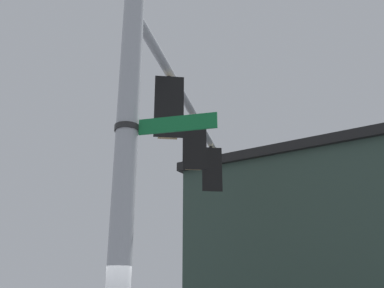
{
  "coord_description": "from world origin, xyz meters",
  "views": [
    {
      "loc": [
        0.24,
        -5.53,
        2.06
      ],
      "look_at": [
        1.32,
        3.5,
        5.45
      ],
      "focal_mm": 40.34,
      "sensor_mm": 36.0,
      "label": 1
    }
  ],
  "objects_px": {
    "traffic_light_mid_outer": "(211,171)",
    "street_name_sign": "(149,127)",
    "traffic_light_nearest_pole": "(168,110)",
    "traffic_light_mid_inner": "(194,146)"
  },
  "relations": [
    {
      "from": "traffic_light_nearest_pole",
      "to": "traffic_light_mid_outer",
      "type": "distance_m",
      "value": 4.02
    },
    {
      "from": "traffic_light_nearest_pole",
      "to": "street_name_sign",
      "type": "height_order",
      "value": "traffic_light_nearest_pole"
    },
    {
      "from": "traffic_light_nearest_pole",
      "to": "traffic_light_mid_outer",
      "type": "relative_size",
      "value": 1.0
    },
    {
      "from": "traffic_light_mid_inner",
      "to": "traffic_light_mid_outer",
      "type": "relative_size",
      "value": 1.0
    },
    {
      "from": "traffic_light_nearest_pole",
      "to": "traffic_light_mid_outer",
      "type": "xyz_separation_m",
      "value": [
        1.41,
        3.76,
        0.0
      ]
    },
    {
      "from": "traffic_light_mid_inner",
      "to": "street_name_sign",
      "type": "distance_m",
      "value": 4.1
    },
    {
      "from": "traffic_light_mid_outer",
      "to": "street_name_sign",
      "type": "bearing_deg",
      "value": -107.54
    },
    {
      "from": "traffic_light_nearest_pole",
      "to": "traffic_light_mid_outer",
      "type": "height_order",
      "value": "same"
    },
    {
      "from": "street_name_sign",
      "to": "traffic_light_mid_inner",
      "type": "bearing_deg",
      "value": 74.04
    },
    {
      "from": "traffic_light_nearest_pole",
      "to": "traffic_light_mid_inner",
      "type": "xyz_separation_m",
      "value": [
        0.71,
        1.88,
        0.0
      ]
    }
  ]
}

